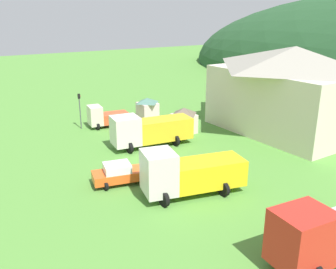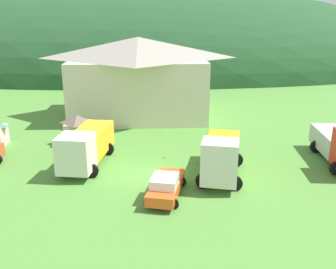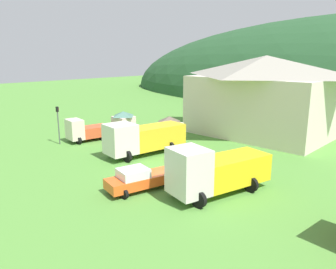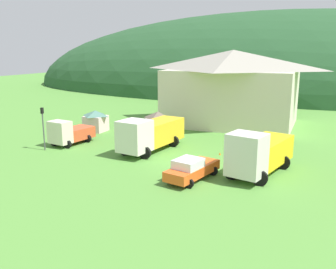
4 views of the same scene
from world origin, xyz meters
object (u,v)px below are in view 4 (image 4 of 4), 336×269
Objects in this scene: depot_building at (232,86)px; traffic_cone_near_pickup at (220,155)px; light_truck_cream at (69,133)px; service_pickup_orange at (192,169)px; traffic_light_west at (43,124)px; flatbed_truck_yellow at (259,152)px; play_shed_cream at (158,124)px; heavy_rig_striped at (150,133)px; play_shed_pink at (96,121)px.

depot_building is 15.81m from traffic_cone_near_pickup.
light_truck_cream is 0.92× the size of service_pickup_orange.
traffic_light_west is (-13.15, -19.66, -2.29)m from depot_building.
depot_building is 23.76m from traffic_light_west.
traffic_cone_near_pickup is (2.52, -14.85, -4.78)m from depot_building.
flatbed_truck_yellow reaches higher than light_truck_cream.
traffic_light_west is (-7.64, -9.02, 1.04)m from play_shed_cream.
light_truck_cream is 0.58× the size of heavy_rig_striped.
heavy_rig_striped is 1.58× the size of service_pickup_orange.
play_shed_cream is at bearing -154.63° from heavy_rig_striped.
light_truck_cream is at bearing -136.96° from play_shed_cream.
heavy_rig_striped is at bearing 104.53° from light_truck_cream.
traffic_cone_near_pickup is at bearing -168.51° from service_pickup_orange.
heavy_rig_striped reaches higher than traffic_cone_near_pickup.
play_shed_pink is 21.57m from flatbed_truck_yellow.
play_shed_cream is 13.76m from service_pickup_orange.
play_shed_pink is at bearing -110.82° from heavy_rig_striped.
depot_building reaches higher than service_pickup_orange.
play_shed_pink is at bearing -141.32° from depot_building.
heavy_rig_striped is 9.99m from traffic_light_west.
depot_building is at bearing 62.65° from play_shed_cream.
heavy_rig_striped is at bearing 21.02° from traffic_light_west.
traffic_light_west is at bearing -60.46° from heavy_rig_striped.
service_pickup_orange is at bearing -84.03° from depot_building.
play_shed_cream reaches higher than traffic_cone_near_pickup.
play_shed_pink is 5.00× the size of traffic_cone_near_pickup.
depot_building is at bearing 152.37° from light_truck_cream.
service_pickup_orange is 1.29× the size of traffic_light_west.
play_shed_cream is 1.15× the size of play_shed_pink.
traffic_light_west is (-9.30, -3.57, 0.78)m from heavy_rig_striped.
play_shed_cream reaches higher than service_pickup_orange.
traffic_cone_near_pickup is at bearing -121.35° from flatbed_truck_yellow.
play_shed_cream is (-5.50, -10.64, -3.33)m from depot_building.
heavy_rig_striped is (9.55, -5.37, 0.45)m from play_shed_pink.
traffic_light_west reaches higher than heavy_rig_striped.
play_shed_cream is at bearing -117.35° from depot_building.
play_shed_pink is at bearing -162.09° from light_truck_cream.
play_shed_pink is (-7.90, -0.09, -0.19)m from play_shed_cream.
depot_building is 17.52m from play_shed_pink.
service_pickup_orange is 10.71× the size of traffic_cone_near_pickup.
traffic_cone_near_pickup is at bearing 109.52° from heavy_rig_striped.
depot_building is 2.10× the size of flatbed_truck_yellow.
play_shed_cream is 7.90m from play_shed_pink.
traffic_light_west is (-0.81, -2.65, 1.29)m from light_truck_cream.
play_shed_cream is 5.75× the size of traffic_cone_near_pickup.
heavy_rig_striped is at bearing -29.34° from play_shed_pink.
traffic_cone_near_pickup is (15.67, 4.81, -2.49)m from traffic_light_west.
light_truck_cream is 15.06m from traffic_cone_near_pickup.
flatbed_truck_yellow is (19.95, -8.19, 0.47)m from play_shed_pink.
depot_building is at bearing 175.06° from heavy_rig_striped.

